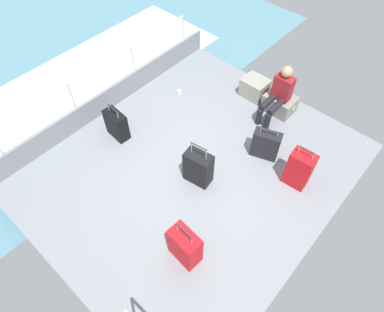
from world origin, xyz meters
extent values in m
cube|color=gray|center=(0.00, 0.00, -0.03)|extent=(4.40, 5.20, 0.06)
cube|color=gray|center=(-2.17, 0.00, 0.23)|extent=(0.06, 5.20, 0.45)
cylinder|color=silver|center=(-2.17, -2.08, 0.50)|extent=(0.04, 0.04, 1.00)
cylinder|color=silver|center=(-2.17, -0.69, 0.50)|extent=(0.04, 0.04, 1.00)
cylinder|color=silver|center=(-2.17, 0.69, 0.50)|extent=(0.04, 0.04, 1.00)
cylinder|color=silver|center=(-2.17, 2.08, 0.50)|extent=(0.04, 0.04, 1.00)
cylinder|color=silver|center=(-2.17, 0.00, 1.00)|extent=(0.04, 4.16, 0.04)
cube|color=white|center=(-3.60, 0.00, -0.34)|extent=(2.40, 7.28, 0.01)
cube|color=gray|center=(-0.30, 2.13, 0.19)|extent=(0.48, 0.41, 0.38)
torus|color=tan|center=(-0.55, 2.13, 0.27)|extent=(0.02, 0.12, 0.12)
torus|color=tan|center=(-0.05, 2.13, 0.27)|extent=(0.02, 0.12, 0.12)
cube|color=gray|center=(0.30, 2.10, 0.17)|extent=(0.56, 0.43, 0.34)
torus|color=tan|center=(0.01, 2.10, 0.24)|extent=(0.02, 0.12, 0.12)
torus|color=tan|center=(0.59, 2.10, 0.24)|extent=(0.02, 0.12, 0.12)
cube|color=maroon|center=(0.30, 2.05, 0.58)|extent=(0.34, 0.20, 0.48)
sphere|color=tan|center=(0.30, 2.05, 0.94)|extent=(0.20, 0.20, 0.20)
cylinder|color=black|center=(0.39, 1.75, 0.38)|extent=(0.12, 0.40, 0.12)
cylinder|color=black|center=(0.39, 1.55, 0.17)|extent=(0.11, 0.11, 0.34)
cylinder|color=black|center=(0.21, 1.75, 0.38)|extent=(0.12, 0.40, 0.12)
cylinder|color=black|center=(0.21, 1.55, 0.17)|extent=(0.11, 0.11, 0.34)
cube|color=red|center=(1.42, 0.86, 0.35)|extent=(0.39, 0.28, 0.69)
cylinder|color=#A5A8AD|center=(1.31, 0.86, 0.76)|extent=(0.02, 0.02, 0.13)
cylinder|color=#A5A8AD|center=(1.53, 0.87, 0.76)|extent=(0.02, 0.02, 0.13)
cylinder|color=#2D2D2D|center=(1.42, 0.86, 0.82)|extent=(0.25, 0.04, 0.02)
cube|color=green|center=(1.41, 1.00, 0.45)|extent=(0.05, 0.01, 0.08)
cube|color=black|center=(0.21, -0.15, 0.31)|extent=(0.47, 0.31, 0.62)
cylinder|color=#A5A8AD|center=(0.09, -0.17, 0.73)|extent=(0.02, 0.02, 0.22)
cylinder|color=#A5A8AD|center=(0.34, -0.13, 0.73)|extent=(0.02, 0.02, 0.22)
cylinder|color=#2D2D2D|center=(0.21, -0.15, 0.84)|extent=(0.28, 0.06, 0.02)
cube|color=silver|center=(0.19, -0.02, 0.45)|extent=(0.05, 0.01, 0.08)
cube|color=black|center=(0.72, 1.00, 0.27)|extent=(0.50, 0.35, 0.54)
cylinder|color=#A5A8AD|center=(0.59, 0.95, 0.58)|extent=(0.02, 0.02, 0.08)
cylinder|color=#A5A8AD|center=(0.85, 1.04, 0.58)|extent=(0.02, 0.02, 0.08)
cylinder|color=#2D2D2D|center=(0.72, 1.00, 0.62)|extent=(0.28, 0.12, 0.02)
cube|color=white|center=(0.68, 1.10, 0.31)|extent=(0.05, 0.02, 0.08)
cube|color=black|center=(-1.50, -0.38, 0.27)|extent=(0.45, 0.26, 0.53)
cylinder|color=#A5A8AD|center=(-1.63, -0.37, 0.60)|extent=(0.02, 0.02, 0.14)
cylinder|color=#A5A8AD|center=(-1.37, -0.39, 0.60)|extent=(0.02, 0.02, 0.14)
cylinder|color=#2D2D2D|center=(-1.50, -0.38, 0.67)|extent=(0.28, 0.04, 0.02)
cube|color=silver|center=(-1.49, -0.26, 0.34)|extent=(0.05, 0.01, 0.08)
cube|color=red|center=(0.93, -1.24, 0.30)|extent=(0.46, 0.29, 0.60)
cylinder|color=#A5A8AD|center=(0.80, -1.23, 0.68)|extent=(0.02, 0.02, 0.16)
cylinder|color=#A5A8AD|center=(1.06, -1.25, 0.68)|extent=(0.02, 0.02, 0.16)
cylinder|color=#2D2D2D|center=(0.93, -1.24, 0.76)|extent=(0.29, 0.04, 0.02)
cube|color=silver|center=(0.94, -1.10, 0.44)|extent=(0.05, 0.01, 0.08)
cylinder|color=white|center=(-1.43, 1.14, 0.05)|extent=(0.08, 0.08, 0.10)
camera|label=1|loc=(2.22, -2.53, 4.64)|focal=31.64mm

